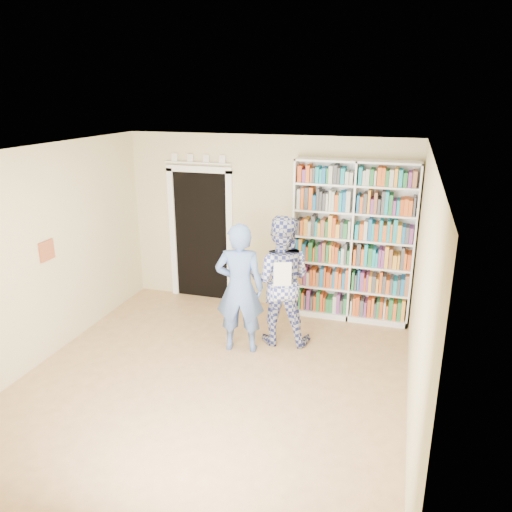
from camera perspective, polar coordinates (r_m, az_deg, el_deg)
The scene contains 11 objects.
floor at distance 6.12m, azimuth -5.35°, elevation -14.40°, with size 5.00×5.00×0.00m, color #9D724C.
ceiling at distance 5.20m, azimuth -6.24°, elevation 11.56°, with size 5.00×5.00×0.00m, color white.
wall_back at distance 7.78m, azimuth 1.23°, elevation 3.75°, with size 4.50×4.50×0.00m, color beige.
wall_left at distance 6.67m, azimuth -23.94°, elevation -0.33°, with size 5.00×5.00×0.00m, color beige.
wall_right at distance 5.14m, azimuth 18.21°, elevation -4.94°, with size 5.00×5.00×0.00m, color beige.
bookshelf at distance 7.43m, azimuth 10.98°, elevation 1.61°, with size 1.74×0.33×2.40m.
doorway at distance 8.15m, azimuth -6.30°, elevation 3.09°, with size 1.10×0.08×2.43m.
wall_art at distance 6.79m, azimuth -22.80°, elevation 0.57°, with size 0.03×0.25×0.25m, color brown.
man_blue at distance 6.48m, azimuth -1.87°, elevation -3.72°, with size 0.64×0.42×1.75m, color #5170B4.
man_plaid at distance 6.69m, azimuth 2.78°, elevation -2.79°, with size 0.87×0.68×1.79m, color navy.
paper_sheet at distance 6.36m, azimuth 3.05°, elevation -2.10°, with size 0.23×0.01×0.32m, color white.
Camera 1 is at (2.01, -4.76, 3.29)m, focal length 35.00 mm.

